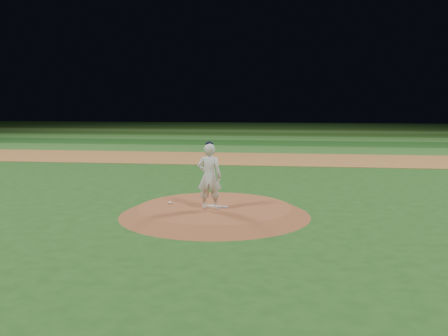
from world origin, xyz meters
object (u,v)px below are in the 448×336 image
object	(u,v)px
pitchers_mound	(215,211)
pitching_rubber	(217,206)
pitcher_on_mound	(209,176)
rosin_bag	(170,203)

from	to	relation	value
pitchers_mound	pitching_rubber	xyz separation A→B (m)	(0.07, -0.07, 0.14)
pitching_rubber	pitcher_on_mound	size ratio (longest dim) A/B	0.34
pitching_rubber	rosin_bag	size ratio (longest dim) A/B	5.23
pitchers_mound	pitcher_on_mound	world-z (taller)	pitcher_on_mound
pitchers_mound	rosin_bag	distance (m)	1.38
pitchers_mound	rosin_bag	bearing A→B (deg)	172.91
pitcher_on_mound	rosin_bag	bearing A→B (deg)	156.01
pitchers_mound	rosin_bag	xyz separation A→B (m)	(-1.36, 0.17, 0.16)
pitching_rubber	rosin_bag	world-z (taller)	rosin_bag
pitchers_mound	rosin_bag	world-z (taller)	rosin_bag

